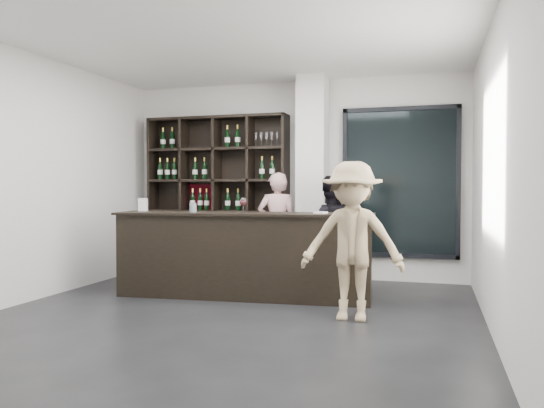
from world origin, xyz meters
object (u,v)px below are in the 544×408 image
(customer, at_px, (352,241))
(tasting_counter, at_px, (243,255))
(wine_shelf, at_px, (217,196))
(taster_pink, at_px, (277,226))
(taster_black, at_px, (330,232))

(customer, bearing_deg, tasting_counter, 151.77)
(wine_shelf, bearing_deg, taster_pink, -9.37)
(wine_shelf, distance_m, taster_pink, 1.10)
(taster_pink, bearing_deg, taster_black, 135.69)
(wine_shelf, height_order, taster_pink, wine_shelf)
(taster_pink, xyz_separation_m, customer, (1.36, -2.00, 0.02))
(taster_pink, bearing_deg, customer, 109.03)
(tasting_counter, distance_m, customer, 1.60)
(wine_shelf, height_order, tasting_counter, wine_shelf)
(taster_pink, bearing_deg, wine_shelf, -24.64)
(taster_pink, height_order, customer, customer)
(taster_pink, relative_size, taster_black, 1.04)
(tasting_counter, bearing_deg, taster_pink, 82.87)
(taster_pink, distance_m, customer, 2.42)
(wine_shelf, relative_size, taster_pink, 1.55)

